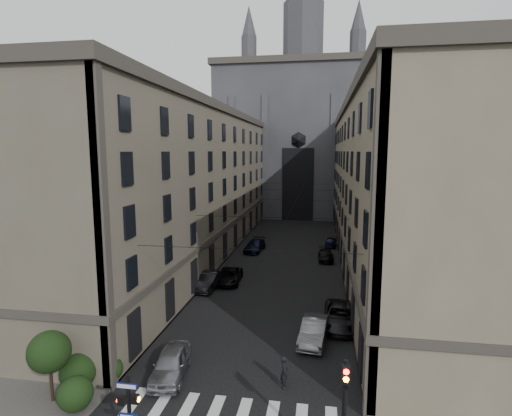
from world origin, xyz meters
The scene contains 19 objects.
sidewalk_left centered at (-10.50, 36.00, 0.07)m, with size 7.00×80.00×0.15m, color #383533.
sidewalk_right centered at (10.50, 36.00, 0.07)m, with size 7.00×80.00×0.15m, color #383533.
zebra_crossing centered at (0.00, 5.00, 0.01)m, with size 11.00×3.20×0.01m, color beige.
building_left centered at (-13.44, 36.00, 9.34)m, with size 13.60×60.60×18.85m.
building_right centered at (13.44, 36.00, 9.34)m, with size 13.60×60.60×18.85m.
gothic_tower centered at (0.00, 74.96, 17.80)m, with size 35.00×23.00×58.00m.
pedestrian_signal_left centered at (-3.51, 1.50, 2.32)m, with size 1.02×0.38×4.00m.
traffic_light_right centered at (5.60, 1.92, 3.29)m, with size 0.34×0.50×5.20m.
shrub_cluster centered at (-8.72, 5.01, 1.80)m, with size 3.90×4.40×3.90m.
tram_wires centered at (0.00, 35.63, 7.25)m, with size 14.00×60.00×0.43m.
car_left_near centered at (-4.20, 8.00, 0.81)m, with size 1.92×4.76×1.62m, color gray.
car_left_midnear centered at (-6.20, 23.28, 0.80)m, with size 1.70×4.88×1.61m, color black.
car_left_midfar centered at (-4.68, 25.42, 0.70)m, with size 2.31×5.01×1.39m, color black.
car_left_far centered at (-4.20, 38.68, 0.76)m, with size 2.13×5.24×1.52m, color black.
car_right_near centered at (4.20, 13.89, 0.80)m, with size 1.70×4.87×1.60m, color slate.
car_right_midnear centered at (6.16, 16.83, 0.80)m, with size 2.66×5.78×1.60m, color black.
car_right_midfar centered at (5.20, 35.46, 0.64)m, with size 1.81×4.44×1.29m, color black.
car_right_far centered at (5.97, 42.96, 0.63)m, with size 1.50×3.72×1.27m, color black.
pedestrian centered at (2.63, 8.00, 0.93)m, with size 0.68×0.45×1.86m, color black.
Camera 1 is at (4.47, -13.21, 13.44)m, focal length 28.00 mm.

